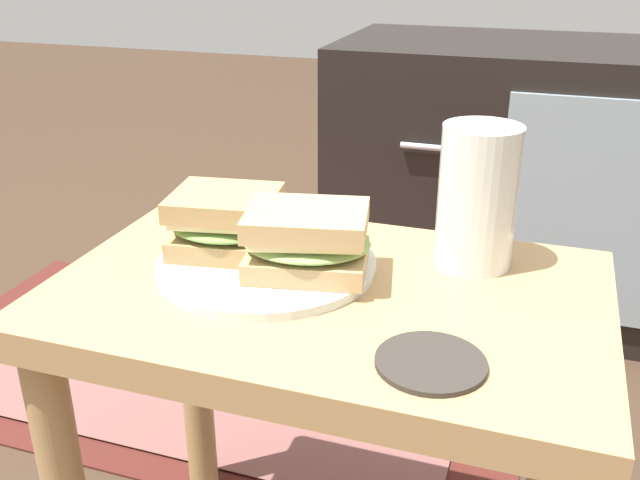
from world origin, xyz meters
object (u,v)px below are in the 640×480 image
(sandwich_back, at_px, (307,240))
(beer_glass, at_px, (477,201))
(plate, at_px, (266,264))
(tv_cabinet, at_px, (558,181))
(coaster, at_px, (431,362))
(sandwich_front, at_px, (226,222))

(sandwich_back, distance_m, beer_glass, 0.18)
(plate, bearing_deg, sandwich_back, -11.38)
(tv_cabinet, height_order, coaster, tv_cabinet)
(tv_cabinet, height_order, sandwich_back, tv_cabinet)
(sandwich_back, distance_m, coaster, 0.20)
(sandwich_front, relative_size, beer_glass, 0.88)
(sandwich_front, bearing_deg, plate, -11.38)
(tv_cabinet, bearing_deg, plate, -107.93)
(tv_cabinet, distance_m, coaster, 1.08)
(plate, xyz_separation_m, coaster, (0.20, -0.13, -0.00))
(coaster, bearing_deg, plate, 147.29)
(sandwich_front, xyz_separation_m, sandwich_back, (0.10, -0.02, 0.00))
(plate, bearing_deg, sandwich_front, 168.62)
(beer_glass, height_order, coaster, beer_glass)
(sandwich_front, height_order, coaster, sandwich_front)
(plate, relative_size, sandwich_back, 1.60)
(sandwich_back, relative_size, beer_glass, 0.96)
(sandwich_back, height_order, beer_glass, beer_glass)
(sandwich_front, distance_m, sandwich_back, 0.10)
(sandwich_front, bearing_deg, tv_cabinet, 69.10)
(tv_cabinet, bearing_deg, sandwich_front, -110.90)
(coaster, bearing_deg, tv_cabinet, 84.63)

